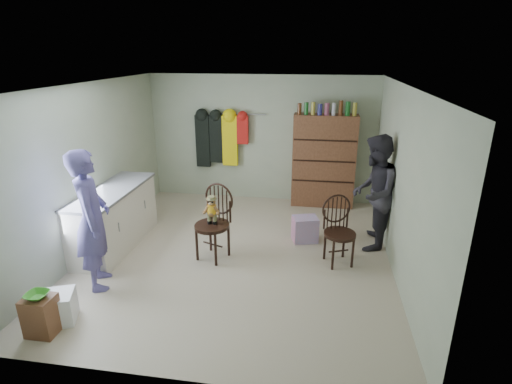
% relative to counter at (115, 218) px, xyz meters
% --- Properties ---
extents(ground_plane, '(5.00, 5.00, 0.00)m').
position_rel_counter_xyz_m(ground_plane, '(1.95, 0.00, -0.47)').
color(ground_plane, beige).
rests_on(ground_plane, ground).
extents(room_walls, '(5.00, 5.00, 5.00)m').
position_rel_counter_xyz_m(room_walls, '(1.95, 0.53, 1.11)').
color(room_walls, '#AFB89A').
rests_on(room_walls, ground).
extents(counter, '(0.64, 1.86, 0.94)m').
position_rel_counter_xyz_m(counter, '(0.00, 0.00, 0.00)').
color(counter, silver).
rests_on(counter, ground).
extents(stool, '(0.32, 0.27, 0.45)m').
position_rel_counter_xyz_m(stool, '(0.20, -2.09, -0.25)').
color(stool, brown).
rests_on(stool, ground).
extents(bowl, '(0.24, 0.24, 0.06)m').
position_rel_counter_xyz_m(bowl, '(0.20, -2.09, 0.01)').
color(bowl, '#369422').
rests_on(bowl, stool).
extents(plastic_tub, '(0.47, 0.46, 0.35)m').
position_rel_counter_xyz_m(plastic_tub, '(0.24, -1.87, -0.30)').
color(plastic_tub, white).
rests_on(plastic_tub, ground).
extents(chair_front, '(0.64, 0.64, 1.12)m').
position_rel_counter_xyz_m(chair_front, '(1.63, -0.11, 0.17)').
color(chair_front, black).
rests_on(chair_front, ground).
extents(chair_far, '(0.58, 0.58, 1.01)m').
position_rel_counter_xyz_m(chair_far, '(3.42, 0.02, 0.07)').
color(chair_far, black).
rests_on(chair_far, ground).
extents(striped_bag, '(0.46, 0.40, 0.41)m').
position_rel_counter_xyz_m(striped_bag, '(2.94, 0.62, -0.27)').
color(striped_bag, pink).
rests_on(striped_bag, ground).
extents(person_left, '(0.68, 0.79, 1.84)m').
position_rel_counter_xyz_m(person_left, '(0.31, -1.07, 0.45)').
color(person_left, '#574F91').
rests_on(person_left, ground).
extents(person_right, '(0.87, 1.01, 1.78)m').
position_rel_counter_xyz_m(person_right, '(3.95, 0.60, 0.42)').
color(person_right, '#2D2B33').
rests_on(person_right, ground).
extents(dresser, '(1.20, 0.39, 2.07)m').
position_rel_counter_xyz_m(dresser, '(3.20, 2.30, 0.44)').
color(dresser, brown).
rests_on(dresser, ground).
extents(coat_rack, '(1.42, 0.12, 1.09)m').
position_rel_counter_xyz_m(coat_rack, '(1.12, 2.38, 0.78)').
color(coat_rack, '#99999E').
rests_on(coat_rack, ground).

